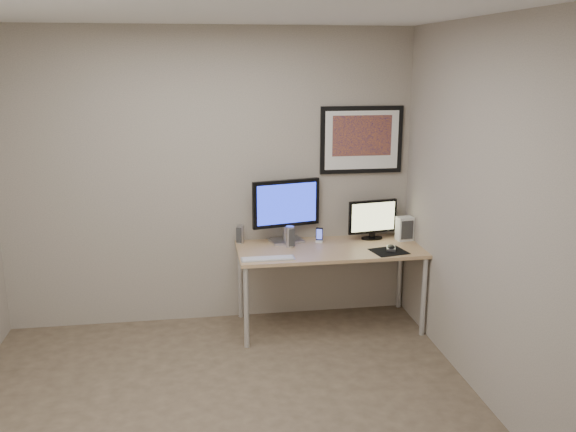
# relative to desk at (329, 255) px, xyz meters

# --- Properties ---
(floor) EXTENTS (3.60, 3.60, 0.00)m
(floor) POSITION_rel_desk_xyz_m (-1.00, -1.35, -0.66)
(floor) COLOR #4D4130
(floor) RESTS_ON ground
(room) EXTENTS (3.60, 3.60, 3.60)m
(room) POSITION_rel_desk_xyz_m (-1.00, -0.90, 0.98)
(room) COLOR white
(room) RESTS_ON ground
(desk) EXTENTS (1.60, 0.70, 0.73)m
(desk) POSITION_rel_desk_xyz_m (0.00, 0.00, 0.00)
(desk) COLOR #A57750
(desk) RESTS_ON floor
(framed_art) EXTENTS (0.75, 0.04, 0.60)m
(framed_art) POSITION_rel_desk_xyz_m (0.35, 0.33, 0.96)
(framed_art) COLOR black
(framed_art) RESTS_ON room
(monitor_large) EXTENTS (0.61, 0.26, 0.56)m
(monitor_large) POSITION_rel_desk_xyz_m (-0.35, 0.24, 0.38)
(monitor_large) COLOR #AFAFB4
(monitor_large) RESTS_ON desk
(monitor_tv) EXTENTS (0.46, 0.14, 0.36)m
(monitor_tv) POSITION_rel_desk_xyz_m (0.44, 0.20, 0.26)
(monitor_tv) COLOR black
(monitor_tv) RESTS_ON desk
(speaker_left) EXTENTS (0.09, 0.09, 0.16)m
(speaker_left) POSITION_rel_desk_xyz_m (-0.76, 0.26, 0.15)
(speaker_left) COLOR #AFAFB4
(speaker_left) RESTS_ON desk
(speaker_right) EXTENTS (0.09, 0.09, 0.18)m
(speaker_right) POSITION_rel_desk_xyz_m (-0.34, 0.08, 0.16)
(speaker_right) COLOR #AFAFB4
(speaker_right) RESTS_ON desk
(phone_dock) EXTENTS (0.08, 0.08, 0.13)m
(phone_dock) POSITION_rel_desk_xyz_m (-0.05, 0.19, 0.13)
(phone_dock) COLOR black
(phone_dock) RESTS_ON desk
(keyboard) EXTENTS (0.44, 0.12, 0.02)m
(keyboard) POSITION_rel_desk_xyz_m (-0.57, -0.24, 0.07)
(keyboard) COLOR silver
(keyboard) RESTS_ON desk
(mousepad) EXTENTS (0.33, 0.30, 0.00)m
(mousepad) POSITION_rel_desk_xyz_m (0.48, -0.18, 0.07)
(mousepad) COLOR black
(mousepad) RESTS_ON desk
(mouse) EXTENTS (0.10, 0.13, 0.04)m
(mouse) POSITION_rel_desk_xyz_m (0.51, -0.15, 0.09)
(mouse) COLOR black
(mouse) RESTS_ON mousepad
(fan_unit) EXTENTS (0.15, 0.12, 0.22)m
(fan_unit) POSITION_rel_desk_xyz_m (0.72, 0.13, 0.17)
(fan_unit) COLOR silver
(fan_unit) RESTS_ON desk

